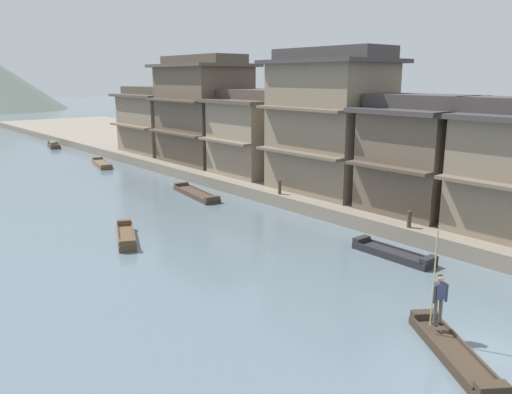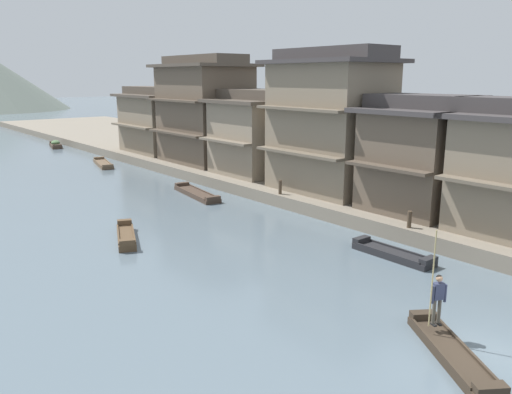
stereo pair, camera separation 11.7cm
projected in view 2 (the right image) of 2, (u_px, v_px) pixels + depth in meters
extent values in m
plane|color=slate|center=(490.00, 357.00, 14.55)|extent=(400.00, 400.00, 0.00)
cube|color=slate|center=(255.00, 160.00, 46.73)|extent=(18.00, 110.00, 0.77)
cube|color=#33281E|center=(452.00, 354.00, 14.49)|extent=(3.14, 4.08, 0.24)
cube|color=#33281E|center=(490.00, 388.00, 12.51)|extent=(0.89, 0.76, 0.21)
cube|color=#33281E|center=(424.00, 315.00, 16.37)|extent=(0.89, 0.76, 0.21)
cube|color=#33281E|center=(466.00, 348.00, 14.49)|extent=(2.16, 3.20, 0.08)
cube|color=#33281E|center=(438.00, 350.00, 14.42)|extent=(2.16, 3.20, 0.08)
cube|color=black|center=(439.00, 324.00, 15.51)|extent=(0.18, 0.24, 0.05)
cylinder|color=#4C473D|center=(439.00, 311.00, 15.45)|extent=(0.11, 0.11, 0.78)
cube|color=black|center=(434.00, 325.00, 15.46)|extent=(0.18, 0.24, 0.05)
cylinder|color=#4C473D|center=(434.00, 311.00, 15.40)|extent=(0.11, 0.11, 0.78)
cube|color=#2D334C|center=(438.00, 291.00, 15.28)|extent=(0.37, 0.31, 0.52)
cylinder|color=#2D334C|center=(445.00, 293.00, 15.29)|extent=(0.08, 0.08, 0.56)
cylinder|color=#2D334C|center=(433.00, 295.00, 15.18)|extent=(0.08, 0.08, 0.56)
sphere|color=#A37A5B|center=(439.00, 278.00, 15.19)|extent=(0.20, 0.20, 0.20)
sphere|color=black|center=(439.00, 278.00, 15.19)|extent=(0.18, 0.18, 0.18)
cylinder|color=tan|center=(433.00, 279.00, 15.00)|extent=(0.04, 0.04, 3.00)
cube|color=#232326|center=(393.00, 255.00, 22.59)|extent=(1.01, 3.86, 0.26)
cube|color=#232326|center=(361.00, 240.00, 23.89)|extent=(0.89, 0.37, 0.23)
cube|color=#232326|center=(428.00, 260.00, 21.18)|extent=(0.89, 0.37, 0.23)
cube|color=#232326|center=(386.00, 253.00, 22.28)|extent=(0.10, 3.36, 0.08)
cube|color=#232326|center=(399.00, 249.00, 22.83)|extent=(0.10, 3.36, 0.08)
cube|color=#423328|center=(56.00, 146.00, 58.18)|extent=(1.84, 4.01, 0.26)
cube|color=#423328|center=(54.00, 142.00, 59.68)|extent=(1.00, 0.55, 0.23)
cube|color=#423328|center=(57.00, 146.00, 56.57)|extent=(1.00, 0.55, 0.23)
cube|color=#423328|center=(51.00, 145.00, 57.93)|extent=(0.79, 3.32, 0.08)
cube|color=#423328|center=(60.00, 144.00, 58.36)|extent=(0.79, 3.32, 0.08)
ellipsoid|color=#4C6B42|center=(55.00, 143.00, 58.09)|extent=(1.20, 1.49, 0.52)
cube|color=brown|center=(126.00, 237.00, 24.97)|extent=(2.20, 3.78, 0.30)
cube|color=brown|center=(124.00, 222.00, 26.52)|extent=(0.81, 0.61, 0.27)
cube|color=brown|center=(127.00, 242.00, 23.29)|extent=(0.81, 0.61, 0.27)
cube|color=brown|center=(118.00, 234.00, 24.83)|extent=(1.34, 3.04, 0.08)
cube|color=brown|center=(134.00, 233.00, 25.02)|extent=(1.34, 3.04, 0.08)
cube|color=#423328|center=(197.00, 194.00, 34.28)|extent=(1.85, 5.41, 0.25)
cube|color=#423328|center=(182.00, 184.00, 36.32)|extent=(1.02, 0.50, 0.22)
cube|color=#423328|center=(213.00, 198.00, 32.12)|extent=(1.02, 0.50, 0.22)
cube|color=#423328|center=(190.00, 193.00, 33.99)|extent=(0.79, 4.77, 0.08)
cube|color=#423328|center=(203.00, 191.00, 34.49)|extent=(0.79, 4.77, 0.08)
cube|color=brown|center=(103.00, 164.00, 46.12)|extent=(2.16, 5.04, 0.24)
cube|color=brown|center=(99.00, 158.00, 48.10)|extent=(0.99, 0.57, 0.21)
cube|color=brown|center=(108.00, 166.00, 44.03)|extent=(0.99, 0.57, 0.21)
cube|color=brown|center=(98.00, 163.00, 45.88)|extent=(1.11, 4.34, 0.08)
cube|color=brown|center=(109.00, 162.00, 46.28)|extent=(1.11, 4.34, 0.08)
cube|color=brown|center=(504.00, 187.00, 21.02)|extent=(0.70, 5.96, 0.16)
cube|color=brown|center=(420.00, 162.00, 27.18)|extent=(4.94, 4.80, 5.20)
cube|color=#4D4135|center=(387.00, 168.00, 25.45)|extent=(0.70, 4.80, 0.16)
cube|color=#3D3838|center=(423.00, 110.00, 26.56)|extent=(5.84, 5.70, 0.24)
cube|color=#3D3838|center=(424.00, 101.00, 26.45)|extent=(2.96, 5.70, 0.70)
cube|color=#7F705B|center=(330.00, 128.00, 31.73)|extent=(4.79, 6.82, 7.80)
cube|color=brown|center=(297.00, 153.00, 30.34)|extent=(0.70, 6.82, 0.16)
cube|color=brown|center=(298.00, 109.00, 29.75)|extent=(0.70, 6.82, 0.16)
cube|color=#3D3838|center=(332.00, 62.00, 30.81)|extent=(5.69, 7.72, 0.24)
cube|color=#3D3838|center=(332.00, 54.00, 30.70)|extent=(2.87, 7.72, 0.70)
cube|color=gray|center=(261.00, 138.00, 38.04)|extent=(5.99, 5.43, 5.20)
cube|color=#6E6151|center=(224.00, 141.00, 35.99)|extent=(0.70, 5.43, 0.16)
cube|color=#4C4238|center=(261.00, 101.00, 37.42)|extent=(6.89, 6.33, 0.24)
cube|color=#4C4238|center=(261.00, 94.00, 37.31)|extent=(3.59, 6.33, 0.70)
cube|color=brown|center=(205.00, 115.00, 42.72)|extent=(5.20, 7.43, 7.80)
cube|color=#4D4135|center=(174.00, 133.00, 41.21)|extent=(0.70, 7.43, 0.16)
cube|color=#4D4135|center=(173.00, 100.00, 40.61)|extent=(0.70, 7.43, 0.16)
cube|color=#4C4238|center=(204.00, 66.00, 41.80)|extent=(6.10, 8.33, 0.24)
cube|color=#4C4238|center=(203.00, 60.00, 41.69)|extent=(3.12, 8.33, 0.70)
cube|color=#7F705B|center=(154.00, 125.00, 48.69)|extent=(4.14, 7.15, 5.20)
cube|color=brown|center=(131.00, 126.00, 47.20)|extent=(0.70, 7.15, 0.16)
cube|color=#4C4238|center=(153.00, 96.00, 48.06)|extent=(5.04, 8.05, 0.24)
cube|color=#4C4238|center=(153.00, 90.00, 47.96)|extent=(2.48, 8.05, 0.70)
cylinder|color=#473828|center=(409.00, 219.00, 24.32)|extent=(0.20, 0.20, 0.82)
cylinder|color=#473828|center=(280.00, 187.00, 31.32)|extent=(0.20, 0.20, 0.87)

